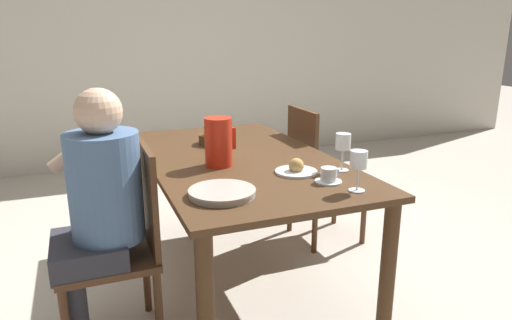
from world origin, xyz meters
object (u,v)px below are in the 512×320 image
object	(u,v)px
teacup_near_person	(329,176)
fruit_bowl	(215,137)
bread_plate	(296,169)
chair_person_side	(123,243)
chair_opposite	(318,172)
person_seated	(98,203)
wine_glass_juice	(358,162)
red_pitcher	(219,142)
serving_tray	(222,193)
wine_glass_water	(343,143)

from	to	relation	value
teacup_near_person	fruit_bowl	size ratio (longest dim) A/B	0.61
teacup_near_person	bread_plate	distance (m)	0.20
chair_person_side	chair_opposite	distance (m)	1.46
person_seated	fruit_bowl	xyz separation A→B (m)	(0.72, 0.71, 0.08)
wine_glass_juice	bread_plate	xyz separation A→B (m)	(-0.13, 0.33, -0.11)
red_pitcher	bread_plate	bearing A→B (deg)	-39.93
chair_opposite	bread_plate	distance (m)	0.88
teacup_near_person	fruit_bowl	xyz separation A→B (m)	(-0.26, 0.90, 0.02)
chair_person_side	person_seated	size ratio (longest dim) A/B	0.78
person_seated	bread_plate	world-z (taller)	person_seated
serving_tray	person_seated	bearing A→B (deg)	158.02
chair_opposite	red_pitcher	bearing A→B (deg)	-62.88
chair_person_side	serving_tray	bearing A→B (deg)	-120.14
chair_person_side	bread_plate	size ratio (longest dim) A/B	4.46
wine_glass_juice	teacup_near_person	size ratio (longest dim) A/B	1.45
bread_plate	teacup_near_person	bearing A→B (deg)	-68.09
serving_tray	fruit_bowl	distance (m)	0.93
teacup_near_person	serving_tray	distance (m)	0.50
teacup_near_person	wine_glass_juice	bearing A→B (deg)	-70.67
red_pitcher	bread_plate	distance (m)	0.42
red_pitcher	serving_tray	xyz separation A→B (m)	(-0.12, -0.44, -0.11)
chair_person_side	red_pitcher	size ratio (longest dim) A/B	3.71
bread_plate	wine_glass_water	bearing A→B (deg)	-11.96
teacup_near_person	serving_tray	xyz separation A→B (m)	(-0.50, 0.00, -0.01)
wine_glass_juice	fruit_bowl	distance (m)	1.10
teacup_near_person	serving_tray	size ratio (longest dim) A/B	0.44
chair_opposite	red_pitcher	world-z (taller)	red_pitcher
person_seated	serving_tray	bearing A→B (deg)	-111.98
chair_opposite	red_pitcher	distance (m)	0.98
red_pitcher	fruit_bowl	size ratio (longest dim) A/B	1.22
wine_glass_water	wine_glass_juice	bearing A→B (deg)	-109.53
bread_plate	serving_tray	bearing A→B (deg)	-157.37
red_pitcher	wine_glass_water	size ratio (longest dim) A/B	1.32
teacup_near_person	bread_plate	size ratio (longest dim) A/B	0.60
teacup_near_person	serving_tray	world-z (taller)	teacup_near_person
chair_person_side	red_pitcher	bearing A→B (deg)	-67.71
chair_person_side	person_seated	world-z (taller)	person_seated
wine_glass_juice	serving_tray	bearing A→B (deg)	164.81
person_seated	teacup_near_person	size ratio (longest dim) A/B	9.53
person_seated	wine_glass_juice	size ratio (longest dim) A/B	6.58
wine_glass_juice	teacup_near_person	distance (m)	0.19
chair_opposite	serving_tray	size ratio (longest dim) A/B	3.25
bread_plate	fruit_bowl	xyz separation A→B (m)	(-0.19, 0.72, 0.03)
bread_plate	wine_glass_juice	bearing A→B (deg)	-69.24
wine_glass_water	teacup_near_person	xyz separation A→B (m)	(-0.15, -0.13, -0.11)
person_seated	red_pitcher	world-z (taller)	person_seated
wine_glass_juice	fruit_bowl	xyz separation A→B (m)	(-0.32, 1.05, -0.09)
serving_tray	teacup_near_person	bearing A→B (deg)	-0.22
teacup_near_person	chair_opposite	bearing A→B (deg)	63.44
chair_opposite	teacup_near_person	distance (m)	0.99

